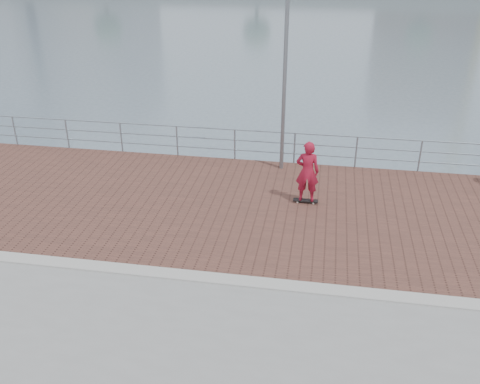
# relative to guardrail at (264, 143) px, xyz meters

# --- Properties ---
(water) EXTENTS (400.00, 400.00, 0.00)m
(water) POSITION_rel_guardrail_xyz_m (-0.00, -7.00, -2.69)
(water) COLOR slate
(water) RESTS_ON ground
(brick_lane) EXTENTS (40.00, 6.80, 0.02)m
(brick_lane) POSITION_rel_guardrail_xyz_m (-0.00, -3.40, -0.68)
(brick_lane) COLOR brown
(brick_lane) RESTS_ON seawall
(curb) EXTENTS (40.00, 0.40, 0.06)m
(curb) POSITION_rel_guardrail_xyz_m (-0.00, -7.00, -0.66)
(curb) COLOR #B7B5AD
(curb) RESTS_ON seawall
(guardrail) EXTENTS (39.06, 0.06, 1.13)m
(guardrail) POSITION_rel_guardrail_xyz_m (0.00, 0.00, 0.00)
(guardrail) COLOR #8C9EA8
(guardrail) RESTS_ON brick_lane
(street_lamp) EXTENTS (0.46, 1.35, 6.37)m
(street_lamp) POSITION_rel_guardrail_xyz_m (0.64, -0.97, 3.84)
(street_lamp) COLOR gray
(street_lamp) RESTS_ON brick_lane
(skateboard) EXTENTS (0.73, 0.19, 0.08)m
(skateboard) POSITION_rel_guardrail_xyz_m (1.60, -2.85, -0.61)
(skateboard) COLOR black
(skateboard) RESTS_ON brick_lane
(skateboarder) EXTENTS (0.67, 0.44, 1.83)m
(skateboarder) POSITION_rel_guardrail_xyz_m (1.60, -2.85, 0.33)
(skateboarder) COLOR #A8162E
(skateboarder) RESTS_ON skateboard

